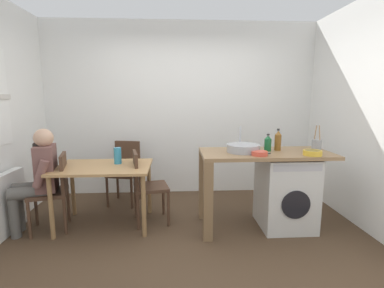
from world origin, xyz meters
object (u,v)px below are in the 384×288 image
Objects in this scene: chair_opposite at (145,183)px; vase at (118,156)px; dining_table at (104,174)px; washing_machine at (285,192)px; chair_spare_by_wall at (125,168)px; bottle_tall_green at (268,143)px; mixing_bowl at (259,153)px; utensil_crock at (317,145)px; bottle_squat_brown at (278,141)px; colander at (312,152)px; chair_person_seat at (55,188)px; seated_person at (38,175)px.

vase is (-0.33, 0.07, 0.33)m from chair_opposite.
washing_machine is at bearing -4.29° from dining_table.
vase is at bearing 104.95° from chair_spare_by_wall.
mixing_bowl is (-0.17, -0.25, -0.06)m from bottle_tall_green.
bottle_tall_green is 0.59m from utensil_crock.
bottle_squat_brown is (1.59, -0.12, 0.53)m from chair_opposite.
chair_opposite is at bearing 128.11° from chair_spare_by_wall.
utensil_crock is at bearing -5.04° from vase.
washing_machine reaches higher than dining_table.
utensil_crock is 2.39m from vase.
bottle_tall_green reaches higher than colander.
dining_table is at bearing 170.82° from colander.
bottle_squat_brown is (2.62, -0.00, 0.53)m from chair_person_seat.
chair_spare_by_wall is 4.50× the size of colander.
seated_person is (-0.82, -0.89, 0.16)m from chair_spare_by_wall.
vase is (-2.01, 0.26, 0.41)m from washing_machine.
colander is at bearing -9.18° from dining_table.
washing_machine is 4.92× the size of mixing_bowl.
bottle_squat_brown is at bearing 176.46° from utensil_crock.
chair_opposite is 1.00× the size of chair_spare_by_wall.
chair_person_seat is at bearing 179.36° from bottle_tall_green.
mixing_bowl is at bearing -124.45° from bottle_tall_green.
seated_person is (-0.16, -0.04, 0.16)m from chair_person_seat.
colander is at bearing -46.74° from bottle_squat_brown.
chair_spare_by_wall is at bearing 145.58° from mixing_bowl.
dining_table is 2.18m from washing_machine.
chair_spare_by_wall is at bearing -165.88° from chair_opposite.
chair_person_seat reaches higher than dining_table.
chair_opposite is at bearing 175.98° from utensil_crock.
utensil_crock is (0.76, 0.25, 0.04)m from mixing_bowl.
chair_spare_by_wall is 3.47× the size of bottle_squat_brown.
colander is at bearing -109.40° from seated_person.
utensil_crock is at bearing -2.49° from dining_table.
vase is (-2.20, 0.48, -0.11)m from colander.
bottle_tall_green is 0.67× the size of utensil_crock.
chair_spare_by_wall is 4.50× the size of vase.
mixing_bowl is 0.87× the size of colander.
washing_machine is at bearing 130.74° from colander.
chair_person_seat is 2.67m from bottle_squat_brown.
colander is (0.58, -0.02, 0.00)m from mixing_bowl.
seated_person is 2.80m from bottle_squat_brown.
utensil_crock is at bearing -3.54° from bottle_squat_brown.
chair_opposite is at bearing -97.03° from seated_person.
bottle_squat_brown is 1.48× the size of mixing_bowl.
chair_opposite is 3.00× the size of utensil_crock.
bottle_squat_brown reaches higher than dining_table.
utensil_crock reaches higher than bottle_squat_brown.
chair_person_seat is (-0.55, -0.08, -0.14)m from dining_table.
chair_opposite and chair_spare_by_wall have the same top height.
bottle_squat_brown is 0.87× the size of utensil_crock.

